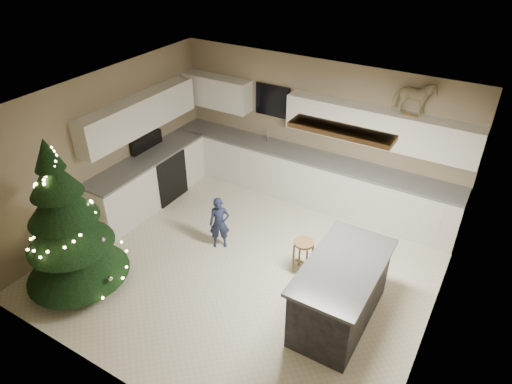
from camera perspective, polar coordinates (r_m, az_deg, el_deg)
ground_plane at (r=7.24m, az=-1.43°, el=-9.00°), size 5.50×5.50×0.00m
room_shell at (r=6.21m, az=-1.46°, el=3.13°), size 5.52×5.02×2.61m
cabinetry at (r=8.35m, az=-0.82°, el=3.55°), size 5.50×3.20×2.00m
island at (r=6.21m, az=10.52°, el=-12.18°), size 0.90×1.70×0.95m
bar_stool at (r=6.86m, az=5.95°, el=-7.16°), size 0.30×0.30×0.58m
christmas_tree at (r=6.79m, az=-22.45°, el=-4.51°), size 1.49×1.44×2.39m
toddler at (r=7.34m, az=-4.59°, el=-3.90°), size 0.39×0.36×0.90m
rocking_horse at (r=7.46m, az=19.13°, el=11.02°), size 0.68×0.46×0.55m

